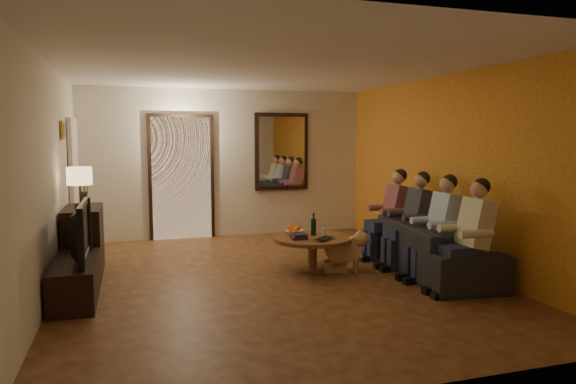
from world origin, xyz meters
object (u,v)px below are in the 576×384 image
object	(u,v)px
person_a	(471,241)
tv_stand	(76,280)
dog	(344,251)
bowl	(294,232)
coffee_table	(312,254)
person_c	(414,224)
wine_bottle	(314,224)
sofa	(432,248)
person_b	(440,232)
dresser	(84,240)
table_lamp	(80,188)
person_d	(392,217)
laptop	(327,239)
tv	(74,232)

from	to	relation	value
person_a	tv_stand	bearing A→B (deg)	166.03
dog	bowl	xyz separation A→B (m)	(-0.54, 0.41, 0.20)
coffee_table	person_a	bearing A→B (deg)	-47.60
person_c	wine_bottle	xyz separation A→B (m)	(-1.30, 0.37, 0.01)
sofa	person_b	xyz separation A→B (m)	(-0.10, -0.30, 0.27)
dresser	tv_stand	bearing A→B (deg)	-90.00
tv_stand	coffee_table	world-z (taller)	coffee_table
table_lamp	person_a	world-z (taller)	table_lamp
person_a	table_lamp	bearing A→B (deg)	154.77
dresser	person_a	bearing A→B (deg)	-27.62
person_a	person_d	xyz separation A→B (m)	(0.00, 1.80, 0.00)
tv_stand	person_b	xyz separation A→B (m)	(4.22, -0.45, 0.38)
wine_bottle	laptop	world-z (taller)	wine_bottle
dresser	person_a	world-z (taller)	person_a
bowl	table_lamp	bearing A→B (deg)	173.77
person_c	dresser	bearing A→B (deg)	166.56
person_b	dog	bearing A→B (deg)	145.37
sofa	coffee_table	bearing A→B (deg)	75.83
person_b	dog	distance (m)	1.24
person_b	sofa	bearing A→B (deg)	71.57
person_a	person_d	bearing A→B (deg)	90.00
dog	laptop	bearing A→B (deg)	-140.73
sofa	wine_bottle	size ratio (longest dim) A/B	7.29
person_b	dresser	bearing A→B (deg)	159.13
dresser	wine_bottle	world-z (taller)	dresser
sofa	person_c	bearing A→B (deg)	25.93
person_d	laptop	xyz separation A→B (m)	(-1.25, -0.61, -0.14)
person_a	coffee_table	xyz separation A→B (m)	(-1.35, 1.47, -0.38)
dresser	person_a	distance (m)	4.77
sofa	laptop	distance (m)	1.39
dog	bowl	world-z (taller)	dog
dog	wine_bottle	size ratio (longest dim) A/B	1.81
person_c	wine_bottle	size ratio (longest dim) A/B	3.87
bowl	wine_bottle	world-z (taller)	wine_bottle
person_d	bowl	bearing A→B (deg)	-176.06
tv	person_d	size ratio (longest dim) A/B	0.91
tv	sofa	world-z (taller)	tv
tv_stand	laptop	world-z (taller)	laptop
laptop	dresser	bearing A→B (deg)	118.33
dog	person_d	bearing A→B (deg)	49.01
tv	wine_bottle	xyz separation A→B (m)	(2.92, 0.52, -0.14)
sofa	wine_bottle	xyz separation A→B (m)	(-1.40, 0.67, 0.27)
tv_stand	person_a	world-z (taller)	person_a
bowl	tv	bearing A→B (deg)	-166.55
tv_stand	person_d	xyz separation A→B (m)	(4.22, 0.75, 0.38)
dresser	table_lamp	xyz separation A→B (m)	(0.00, -0.22, 0.70)
bowl	wine_bottle	bearing A→B (deg)	-27.55
table_lamp	person_d	size ratio (longest dim) A/B	0.45
tv	person_a	world-z (taller)	person_a
sofa	person_c	xyz separation A→B (m)	(-0.10, 0.30, 0.27)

